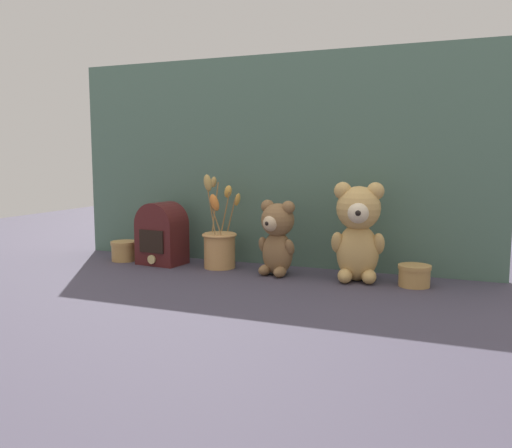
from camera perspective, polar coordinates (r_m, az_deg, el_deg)
The scene contains 8 objects.
ground_plane at distance 1.74m, azimuth -0.25°, elevation -5.24°, with size 4.00×4.00×0.00m, color #3D3847.
backdrop_wall at distance 1.85m, azimuth 1.74°, elevation 6.59°, with size 1.50×0.02×0.71m.
teddy_bear_large at distance 1.64m, azimuth 10.69°, elevation -0.62°, with size 0.17×0.15×0.30m.
teddy_bear_medium at distance 1.70m, azimuth 2.23°, elevation -1.29°, with size 0.13×0.12×0.24m.
flower_vase at distance 1.82m, azimuth -3.87°, elevation -2.12°, with size 0.12×0.15×0.32m.
vintage_radio at distance 1.90m, azimuth -9.89°, elevation -1.01°, with size 0.16×0.13×0.22m.
decorative_tin_tall at distance 2.00m, azimuth -13.72°, elevation -2.76°, with size 0.09×0.09×0.07m.
decorative_tin_short at distance 1.63m, azimuth 16.33°, elevation -5.22°, with size 0.09×0.09×0.06m.
Camera 1 is at (0.65, -1.57, 0.37)m, focal length 38.00 mm.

